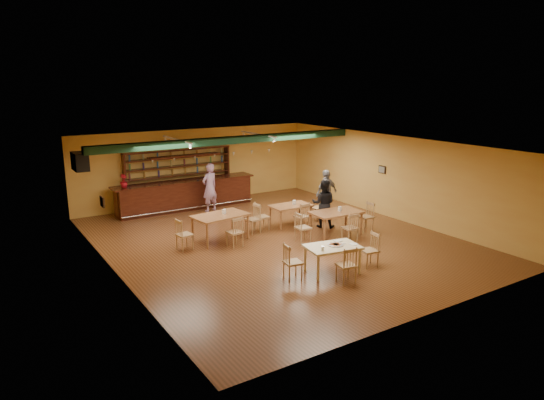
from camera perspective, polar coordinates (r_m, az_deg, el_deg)
floor at (r=15.59m, az=0.47°, el=-4.66°), size 12.00×12.00×0.00m
ceiling_beam at (r=17.33m, az=-4.59°, el=6.90°), size 10.00×0.30×0.25m
track_rail_left at (r=17.12m, az=-10.91°, el=6.85°), size 0.05×2.50×0.05m
track_rail_right at (r=18.53m, az=-1.61°, el=7.60°), size 0.05×2.50×0.05m
ac_unit at (r=17.12m, az=-21.21°, el=4.17°), size 0.34×0.70×0.48m
picture_left at (r=14.13m, az=-19.00°, el=-0.20°), size 0.04×0.34×0.28m
picture_right at (r=18.62m, az=12.59°, el=3.45°), size 0.04×0.34×0.28m
bar_counter at (r=19.48m, az=-9.91°, el=0.61°), size 5.62×0.85×1.13m
back_bar_hutch at (r=19.93m, az=-10.69°, el=2.56°), size 4.35×0.40×2.28m
poinsettia at (r=18.56m, az=-16.74°, el=2.12°), size 0.34×0.34×0.48m
dining_table_a at (r=15.53m, az=-5.96°, el=-3.19°), size 1.79×1.22×0.84m
dining_table_b at (r=17.14m, az=2.16°, el=-1.73°), size 1.42×0.87×0.71m
dining_table_d at (r=16.07m, az=7.36°, el=-2.71°), size 1.65×1.05×0.80m
near_table at (r=13.05m, az=6.96°, el=-6.80°), size 1.50×1.10×0.74m
pizza_tray at (r=12.98m, az=7.34°, el=-5.16°), size 0.45×0.45×0.01m
parmesan_shaker at (r=12.53m, az=5.87°, el=-5.58°), size 0.09×0.09×0.11m
napkin_stack at (r=13.27m, az=7.62°, el=-4.71°), size 0.20×0.15×0.03m
pizza_server at (r=13.10m, az=7.70°, el=-4.95°), size 0.29×0.29×0.00m
side_plate at (r=13.12m, az=9.38°, el=-5.04°), size 0.25×0.25×0.01m
patron_bar at (r=18.91m, az=-7.20°, el=1.44°), size 0.77×0.61×1.86m
patron_right_a at (r=16.87m, az=5.95°, el=-0.41°), size 1.01×1.00×1.64m
patron_right_b at (r=18.18m, az=6.29°, el=0.78°), size 1.07×0.56×1.74m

